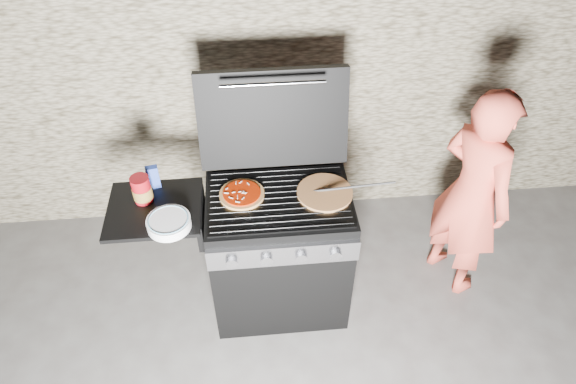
{
  "coord_description": "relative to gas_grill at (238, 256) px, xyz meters",
  "views": [
    {
      "loc": [
        -0.14,
        -2.01,
        2.83
      ],
      "look_at": [
        0.05,
        0.0,
        0.95
      ],
      "focal_mm": 32.0,
      "sensor_mm": 36.0,
      "label": 1
    }
  ],
  "objects": [
    {
      "name": "ground",
      "position": [
        0.25,
        0.0,
        -0.46
      ],
      "size": [
        50.0,
        50.0,
        0.0
      ],
      "primitive_type": "plane",
      "color": "#44403C"
    },
    {
      "name": "stone_wall",
      "position": [
        0.25,
        1.05,
        0.44
      ],
      "size": [
        8.0,
        0.35,
        1.8
      ],
      "primitive_type": "cube",
      "color": "tan",
      "rests_on": "ground"
    },
    {
      "name": "gas_grill",
      "position": [
        0.0,
        0.0,
        0.0
      ],
      "size": [
        1.34,
        0.79,
        0.91
      ],
      "primitive_type": null,
      "color": "black",
      "rests_on": "ground"
    },
    {
      "name": "pizza_topped",
      "position": [
        0.05,
        0.04,
        0.47
      ],
      "size": [
        0.27,
        0.27,
        0.03
      ],
      "primitive_type": null,
      "rotation": [
        0.0,
        0.0,
        -0.1
      ],
      "color": "#D6964C",
      "rests_on": "gas_grill"
    },
    {
      "name": "pizza_plain",
      "position": [
        0.5,
        0.01,
        0.46
      ],
      "size": [
        0.32,
        0.32,
        0.02
      ],
      "primitive_type": "cylinder",
      "rotation": [
        0.0,
        0.0,
        -0.04
      ],
      "color": "#BB7950",
      "rests_on": "gas_grill"
    },
    {
      "name": "sauce_jar",
      "position": [
        -0.48,
        0.06,
        0.53
      ],
      "size": [
        0.12,
        0.12,
        0.16
      ],
      "primitive_type": "cylinder",
      "rotation": [
        0.0,
        0.0,
        0.16
      ],
      "color": "maroon",
      "rests_on": "gas_grill"
    },
    {
      "name": "blue_carton",
      "position": [
        -0.43,
        0.17,
        0.52
      ],
      "size": [
        0.07,
        0.05,
        0.14
      ],
      "primitive_type": "cube",
      "rotation": [
        0.0,
        0.0,
        0.21
      ],
      "color": "#273F9C",
      "rests_on": "gas_grill"
    },
    {
      "name": "plate_stack",
      "position": [
        -0.33,
        -0.15,
        0.47
      ],
      "size": [
        0.23,
        0.23,
        0.05
      ],
      "primitive_type": "cylinder",
      "rotation": [
        0.0,
        0.0,
        -0.01
      ],
      "color": "white",
      "rests_on": "gas_grill"
    },
    {
      "name": "person",
      "position": [
        1.41,
        0.11,
        0.27
      ],
      "size": [
        0.54,
        0.63,
        1.46
      ],
      "primitive_type": "imported",
      "rotation": [
        0.0,
        0.0,
        1.99
      ],
      "color": "#E7523D",
      "rests_on": "ground"
    },
    {
      "name": "tongs",
      "position": [
        0.64,
        0.0,
        0.5
      ],
      "size": [
        0.48,
        0.07,
        0.1
      ],
      "primitive_type": "cylinder",
      "rotation": [
        0.0,
        1.4,
        -0.12
      ],
      "color": "black",
      "rests_on": "gas_grill"
    }
  ]
}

